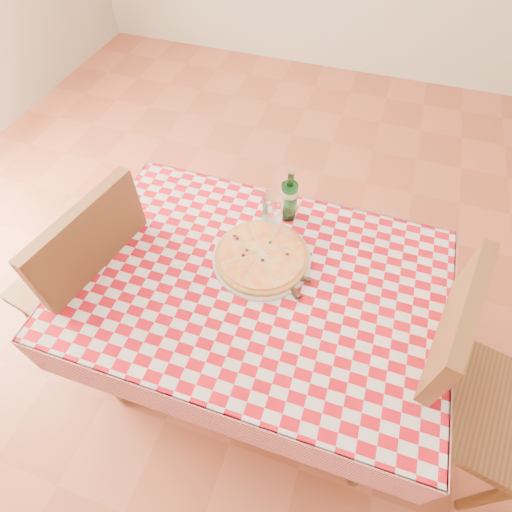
{
  "coord_description": "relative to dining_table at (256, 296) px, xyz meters",
  "views": [
    {
      "loc": [
        0.24,
        -0.72,
        1.9
      ],
      "look_at": [
        -0.02,
        0.06,
        0.82
      ],
      "focal_mm": 28.0,
      "sensor_mm": 36.0,
      "label": 1
    }
  ],
  "objects": [
    {
      "name": "chair_near",
      "position": [
        0.72,
        -0.05,
        -0.08
      ],
      "size": [
        0.54,
        0.54,
        1.0
      ],
      "rotation": [
        0.0,
        0.0,
        -0.21
      ],
      "color": "brown",
      "rests_on": "ground"
    },
    {
      "name": "cutlery",
      "position": [
        0.08,
        0.04,
        0.11
      ],
      "size": [
        0.28,
        0.25,
        0.03
      ],
      "primitive_type": null,
      "rotation": [
        0.0,
        0.0,
        -0.22
      ],
      "color": "silver",
      "rests_on": "tablecloth"
    },
    {
      "name": "pizza_plate",
      "position": [
        -0.01,
        0.09,
        0.12
      ],
      "size": [
        0.4,
        0.4,
        0.05
      ],
      "primitive_type": null,
      "rotation": [
        0.0,
        0.0,
        -0.16
      ],
      "color": "gold",
      "rests_on": "tablecloth"
    },
    {
      "name": "water_bottle",
      "position": [
        0.02,
        0.33,
        0.22
      ],
      "size": [
        0.08,
        0.08,
        0.23
      ],
      "primitive_type": null,
      "rotation": [
        0.0,
        0.0,
        -0.23
      ],
      "color": "#186329",
      "rests_on": "tablecloth"
    },
    {
      "name": "chair_far",
      "position": [
        -0.66,
        -0.08,
        -0.07
      ],
      "size": [
        0.54,
        0.54,
        1.02
      ],
      "rotation": [
        0.0,
        0.0,
        2.95
      ],
      "color": "brown",
      "rests_on": "ground"
    },
    {
      "name": "dining_table",
      "position": [
        0.0,
        0.0,
        0.0
      ],
      "size": [
        1.2,
        0.8,
        0.75
      ],
      "color": "brown",
      "rests_on": "ground"
    },
    {
      "name": "tablecloth",
      "position": [
        0.0,
        0.0,
        0.09
      ],
      "size": [
        1.3,
        0.9,
        0.01
      ],
      "primitive_type": "cube",
      "color": "#A60A17",
      "rests_on": "dining_table"
    },
    {
      "name": "wine_glass",
      "position": [
        -0.01,
        0.22,
        0.19
      ],
      "size": [
        0.08,
        0.08,
        0.19
      ],
      "primitive_type": null,
      "rotation": [
        0.0,
        0.0,
        0.06
      ],
      "color": "white",
      "rests_on": "tablecloth"
    }
  ]
}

